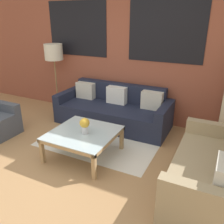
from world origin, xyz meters
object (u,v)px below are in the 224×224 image
object	(u,v)px
couch_dark	(113,111)
flower_vase	(85,125)
settee_vintage	(211,172)
floor_lamp	(54,54)
coffee_table	(83,135)

from	to	relation	value
couch_dark	flower_vase	size ratio (longest dim) A/B	9.10
settee_vintage	floor_lamp	bearing A→B (deg)	157.18
coffee_table	floor_lamp	world-z (taller)	floor_lamp
flower_vase	settee_vintage	bearing A→B (deg)	-0.51
couch_dark	floor_lamp	bearing A→B (deg)	174.88
settee_vintage	flower_vase	world-z (taller)	settee_vintage
settee_vintage	coffee_table	distance (m)	1.85
floor_lamp	flower_vase	world-z (taller)	floor_lamp
coffee_table	floor_lamp	bearing A→B (deg)	138.87
settee_vintage	floor_lamp	world-z (taller)	floor_lamp
floor_lamp	settee_vintage	bearing A→B (deg)	-22.82
couch_dark	flower_vase	distance (m)	1.35
couch_dark	coffee_table	xyz separation A→B (m)	(0.11, -1.28, 0.07)
floor_lamp	coffee_table	bearing A→B (deg)	-41.13
settee_vintage	flower_vase	size ratio (longest dim) A/B	6.70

